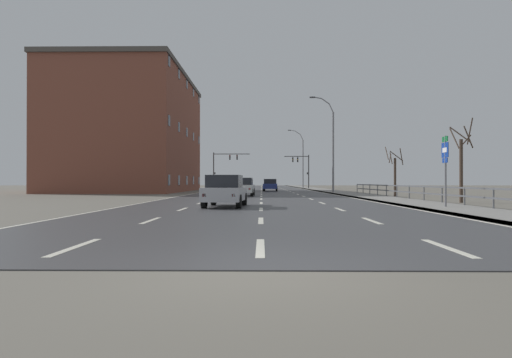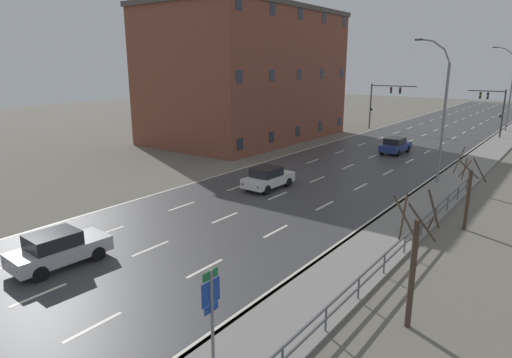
{
  "view_description": "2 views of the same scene",
  "coord_description": "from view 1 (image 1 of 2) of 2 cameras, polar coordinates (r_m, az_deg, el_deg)",
  "views": [
    {
      "loc": [
        0.02,
        -5.9,
        1.27
      ],
      "look_at": [
        -0.7,
        48.09,
        1.57
      ],
      "focal_mm": 29.5,
      "sensor_mm": 36.0,
      "label": 1
    },
    {
      "loc": [
        15.51,
        5.73,
        8.46
      ],
      "look_at": [
        0.0,
        26.56,
        1.68
      ],
      "focal_mm": 30.78,
      "sensor_mm": 36.0,
      "label": 2
    }
  ],
  "objects": [
    {
      "name": "car_near_right",
      "position": [
        20.65,
        -4.19,
        -1.6
      ],
      "size": [
        2.03,
        4.2,
        1.57
      ],
      "rotation": [
        0.0,
        0.0,
        -0.06
      ],
      "color": "#B7B7BC",
      "rests_on": "ground"
    },
    {
      "name": "street_lamp_distant",
      "position": [
        77.37,
        6.24,
        2.6
      ],
      "size": [
        2.86,
        0.24,
        10.73
      ],
      "color": "slate",
      "rests_on": "ground"
    },
    {
      "name": "highway_sign",
      "position": [
        20.98,
        24.28,
        2.1
      ],
      "size": [
        0.09,
        0.68,
        3.34
      ],
      "color": "slate",
      "rests_on": "ground"
    },
    {
      "name": "ground_plane",
      "position": [
        53.91,
        0.74,
        -1.73
      ],
      "size": [
        160.0,
        160.0,
        0.12
      ],
      "color": "#666056"
    },
    {
      "name": "car_distant",
      "position": [
        53.82,
        1.95,
        -0.81
      ],
      "size": [
        1.98,
        4.17,
        1.57
      ],
      "rotation": [
        0.0,
        0.0,
        -0.04
      ],
      "color": "navy",
      "rests_on": "ground"
    },
    {
      "name": "bare_tree_near",
      "position": [
        27.65,
        26.11,
        1.8
      ],
      "size": [
        1.43,
        1.4,
        4.97
      ],
      "color": "#423328",
      "rests_on": "ground"
    },
    {
      "name": "guardrail",
      "position": [
        28.55,
        20.9,
        -1.43
      ],
      "size": [
        0.07,
        33.07,
        1.0
      ],
      "color": "#515459",
      "rests_on": "ground"
    },
    {
      "name": "street_lamp_midground",
      "position": [
        45.27,
        10.21,
        4.44
      ],
      "size": [
        2.58,
        0.24,
        10.28
      ],
      "color": "slate",
      "rests_on": "ground"
    },
    {
      "name": "sidewalk_right",
      "position": [
        66.44,
        8.03,
        -1.36
      ],
      "size": [
        3.0,
        120.0,
        0.12
      ],
      "color": "gray",
      "rests_on": "ground"
    },
    {
      "name": "bare_tree_mid",
      "position": [
        37.43,
        18.29,
        0.81
      ],
      "size": [
        1.52,
        1.57,
        4.28
      ],
      "color": "#423328",
      "rests_on": "ground"
    },
    {
      "name": "car_near_left",
      "position": [
        35.99,
        -1.75,
        -1.06
      ],
      "size": [
        1.94,
        4.15,
        1.57
      ],
      "rotation": [
        0.0,
        0.0,
        -0.03
      ],
      "color": "silver",
      "rests_on": "ground"
    },
    {
      "name": "traffic_signal_left",
      "position": [
        69.49,
        -4.51,
        2.1
      ],
      "size": [
        6.06,
        0.36,
        6.03
      ],
      "color": "#38383A",
      "rests_on": "ground"
    },
    {
      "name": "road_asphalt_strip",
      "position": [
        65.9,
        0.75,
        -1.42
      ],
      "size": [
        14.0,
        120.0,
        0.03
      ],
      "color": "#3D3D3F",
      "rests_on": "ground"
    },
    {
      "name": "brick_building",
      "position": [
        55.63,
        -16.5,
        5.94
      ],
      "size": [
        14.23,
        23.19,
        14.63
      ],
      "color": "brown",
      "rests_on": "ground"
    },
    {
      "name": "traffic_signal_right",
      "position": [
        70.73,
        6.34,
        1.8
      ],
      "size": [
        4.16,
        0.36,
        5.71
      ],
      "color": "#38383A",
      "rests_on": "ground"
    }
  ]
}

